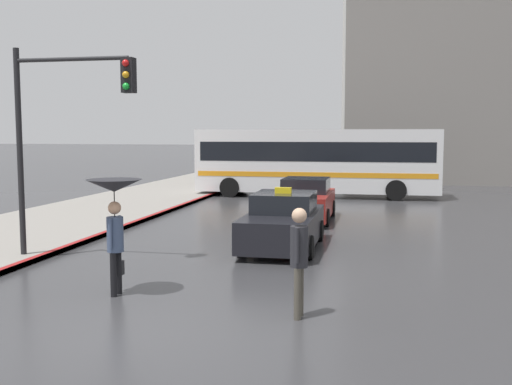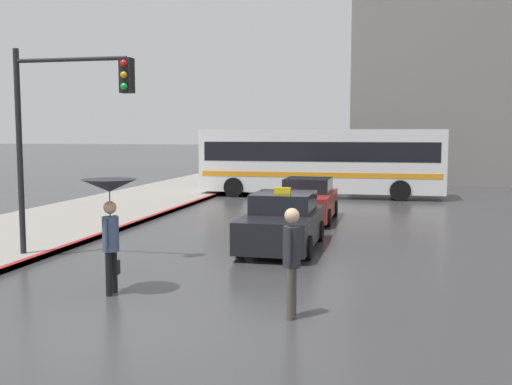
{
  "view_description": "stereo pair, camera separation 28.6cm",
  "coord_description": "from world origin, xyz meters",
  "px_view_note": "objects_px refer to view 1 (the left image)",
  "views": [
    {
      "loc": [
        3.88,
        -8.18,
        3.1
      ],
      "look_at": [
        0.41,
        8.59,
        1.4
      ],
      "focal_mm": 42.0,
      "sensor_mm": 36.0,
      "label": 1
    },
    {
      "loc": [
        4.16,
        -8.12,
        3.1
      ],
      "look_at": [
        0.41,
        8.59,
        1.4
      ],
      "focal_mm": 42.0,
      "sensor_mm": 36.0,
      "label": 2
    }
  ],
  "objects_px": {
    "pedestrian_man": "(299,252)",
    "monument_cross": "(350,23)",
    "sedan_red": "(305,201)",
    "traffic_light": "(66,114)",
    "pedestrian_with_umbrella": "(114,203)",
    "city_bus": "(316,159)",
    "taxi": "(283,223)"
  },
  "relations": [
    {
      "from": "pedestrian_with_umbrella",
      "to": "city_bus",
      "type": "bearing_deg",
      "value": -3.79
    },
    {
      "from": "city_bus",
      "to": "pedestrian_with_umbrella",
      "type": "distance_m",
      "value": 18.95
    },
    {
      "from": "city_bus",
      "to": "pedestrian_man",
      "type": "distance_m",
      "value": 19.66
    },
    {
      "from": "taxi",
      "to": "city_bus",
      "type": "relative_size",
      "value": 0.36
    },
    {
      "from": "pedestrian_man",
      "to": "monument_cross",
      "type": "height_order",
      "value": "monument_cross"
    },
    {
      "from": "pedestrian_with_umbrella",
      "to": "pedestrian_man",
      "type": "height_order",
      "value": "pedestrian_with_umbrella"
    },
    {
      "from": "sedan_red",
      "to": "pedestrian_with_umbrella",
      "type": "xyz_separation_m",
      "value": [
        -2.34,
        -10.65,
        1.1
      ]
    },
    {
      "from": "sedan_red",
      "to": "monument_cross",
      "type": "xyz_separation_m",
      "value": [
        0.28,
        22.75,
        10.17
      ]
    },
    {
      "from": "city_bus",
      "to": "monument_cross",
      "type": "relative_size",
      "value": 0.61
    },
    {
      "from": "sedan_red",
      "to": "traffic_light",
      "type": "xyz_separation_m",
      "value": [
        -4.73,
        -8.08,
        2.86
      ]
    },
    {
      "from": "sedan_red",
      "to": "traffic_light",
      "type": "relative_size",
      "value": 0.8
    },
    {
      "from": "taxi",
      "to": "monument_cross",
      "type": "relative_size",
      "value": 0.22
    },
    {
      "from": "taxi",
      "to": "city_bus",
      "type": "distance_m",
      "value": 13.58
    },
    {
      "from": "taxi",
      "to": "traffic_light",
      "type": "relative_size",
      "value": 0.82
    },
    {
      "from": "sedan_red",
      "to": "pedestrian_with_umbrella",
      "type": "relative_size",
      "value": 1.84
    },
    {
      "from": "city_bus",
      "to": "pedestrian_with_umbrella",
      "type": "xyz_separation_m",
      "value": [
        -1.86,
        -18.86,
        -0.03
      ]
    },
    {
      "from": "city_bus",
      "to": "pedestrian_man",
      "type": "bearing_deg",
      "value": -175.45
    },
    {
      "from": "pedestrian_with_umbrella",
      "to": "pedestrian_man",
      "type": "distance_m",
      "value": 3.75
    },
    {
      "from": "pedestrian_man",
      "to": "sedan_red",
      "type": "bearing_deg",
      "value": -169.55
    },
    {
      "from": "pedestrian_man",
      "to": "pedestrian_with_umbrella",
      "type": "bearing_deg",
      "value": -97.0
    },
    {
      "from": "sedan_red",
      "to": "city_bus",
      "type": "xyz_separation_m",
      "value": [
        -0.48,
        8.21,
        1.13
      ]
    },
    {
      "from": "taxi",
      "to": "traffic_light",
      "type": "xyz_separation_m",
      "value": [
        -4.78,
        -2.77,
        2.87
      ]
    },
    {
      "from": "taxi",
      "to": "sedan_red",
      "type": "relative_size",
      "value": 1.02
    },
    {
      "from": "monument_cross",
      "to": "traffic_light",
      "type": "bearing_deg",
      "value": -99.23
    },
    {
      "from": "sedan_red",
      "to": "traffic_light",
      "type": "distance_m",
      "value": 9.79
    },
    {
      "from": "traffic_light",
      "to": "monument_cross",
      "type": "bearing_deg",
      "value": 80.77
    },
    {
      "from": "taxi",
      "to": "sedan_red",
      "type": "xyz_separation_m",
      "value": [
        -0.05,
        5.31,
        0.0
      ]
    },
    {
      "from": "pedestrian_with_umbrella",
      "to": "traffic_light",
      "type": "xyz_separation_m",
      "value": [
        -2.39,
        2.57,
        1.77
      ]
    },
    {
      "from": "traffic_light",
      "to": "monument_cross",
      "type": "xyz_separation_m",
      "value": [
        5.01,
        30.83,
        7.31
      ]
    },
    {
      "from": "pedestrian_man",
      "to": "city_bus",
      "type": "bearing_deg",
      "value": -170.85
    },
    {
      "from": "sedan_red",
      "to": "city_bus",
      "type": "height_order",
      "value": "city_bus"
    },
    {
      "from": "pedestrian_man",
      "to": "traffic_light",
      "type": "bearing_deg",
      "value": -114.56
    }
  ]
}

